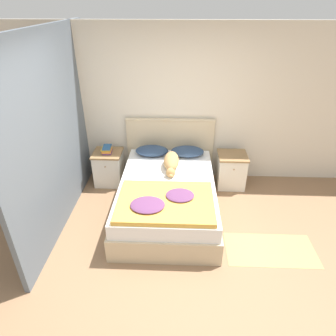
{
  "coord_description": "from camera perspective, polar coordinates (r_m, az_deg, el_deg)",
  "views": [
    {
      "loc": [
        0.12,
        -2.61,
        2.82
      ],
      "look_at": [
        -0.04,
        1.21,
        0.64
      ],
      "focal_mm": 32.0,
      "sensor_mm": 36.0,
      "label": 1
    }
  ],
  "objects": [
    {
      "name": "nightstand_right",
      "position": [
        5.15,
        11.91,
        -0.38
      ],
      "size": [
        0.47,
        0.47,
        0.58
      ],
      "color": "silver",
      "rests_on": "ground_plane"
    },
    {
      "name": "bed",
      "position": [
        4.42,
        -0.12,
        -5.57
      ],
      "size": [
        1.4,
        2.07,
        0.54
      ],
      "color": "#C6B28E",
      "rests_on": "ground_plane"
    },
    {
      "name": "nightstand_left",
      "position": [
        5.22,
        -11.19,
        0.11
      ],
      "size": [
        0.47,
        0.47,
        0.58
      ],
      "color": "silver",
      "rests_on": "ground_plane"
    },
    {
      "name": "rug",
      "position": [
        4.2,
        18.91,
        -14.52
      ],
      "size": [
        1.13,
        0.59,
        0.0
      ],
      "color": "tan",
      "rests_on": "ground_plane"
    },
    {
      "name": "dog",
      "position": [
        4.57,
        0.65,
        1.14
      ],
      "size": [
        0.23,
        0.74,
        0.2
      ],
      "color": "tan",
      "rests_on": "bed"
    },
    {
      "name": "quilt",
      "position": [
        3.8,
        -0.63,
        -6.45
      ],
      "size": [
        1.22,
        0.9,
        0.11
      ],
      "color": "gold",
      "rests_on": "bed"
    },
    {
      "name": "wall_back",
      "position": [
        4.98,
        0.96,
        11.66
      ],
      "size": [
        9.0,
        0.06,
        2.55
      ],
      "color": "beige",
      "rests_on": "ground_plane"
    },
    {
      "name": "pillow_right",
      "position": [
        4.94,
        3.71,
        3.17
      ],
      "size": [
        0.54,
        0.34,
        0.15
      ],
      "color": "navy",
      "rests_on": "bed"
    },
    {
      "name": "wall_side_left",
      "position": [
        4.29,
        -20.29,
        6.74
      ],
      "size": [
        0.06,
        3.1,
        2.55
      ],
      "color": "slate",
      "rests_on": "ground_plane"
    },
    {
      "name": "headboard",
      "position": [
        5.18,
        0.4,
        3.98
      ],
      "size": [
        1.48,
        0.06,
        1.1
      ],
      "color": "#C6B28E",
      "rests_on": "ground_plane"
    },
    {
      "name": "ground_plane",
      "position": [
        3.84,
        -0.15,
        -17.5
      ],
      "size": [
        16.0,
        16.0,
        0.0
      ],
      "primitive_type": "plane",
      "color": "#896647"
    },
    {
      "name": "book_stack",
      "position": [
        5.06,
        -11.57,
        3.45
      ],
      "size": [
        0.17,
        0.23,
        0.11
      ],
      "color": "#703D7F",
      "rests_on": "nightstand_left"
    },
    {
      "name": "pillow_left",
      "position": [
        4.96,
        -3.1,
        3.3
      ],
      "size": [
        0.54,
        0.34,
        0.15
      ],
      "color": "navy",
      "rests_on": "bed"
    }
  ]
}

